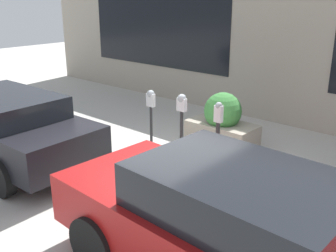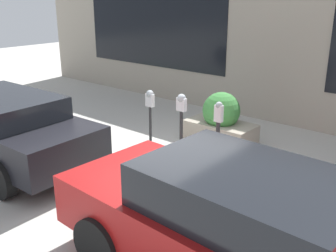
% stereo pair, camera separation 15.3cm
% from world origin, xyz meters
% --- Properties ---
extents(ground_plane, '(40.00, 40.00, 0.00)m').
position_xyz_m(ground_plane, '(0.00, 0.00, 0.00)').
color(ground_plane, '#ADAAA3').
extents(curb_strip, '(19.00, 0.16, 0.04)m').
position_xyz_m(curb_strip, '(0.00, 0.08, 0.02)').
color(curb_strip, '#338C47').
rests_on(curb_strip, ground_plane).
extents(building_facade, '(19.00, 0.17, 4.18)m').
position_xyz_m(building_facade, '(0.00, -4.47, 2.10)').
color(building_facade, '#9E9384').
rests_on(building_facade, ground_plane).
extents(parking_meter_nearest, '(0.15, 0.13, 1.49)m').
position_xyz_m(parking_meter_nearest, '(-0.86, -0.57, 0.93)').
color(parking_meter_nearest, '#232326').
rests_on(parking_meter_nearest, ground_plane).
extents(parking_meter_second, '(0.20, 0.17, 1.51)m').
position_xyz_m(parking_meter_second, '(-0.04, -0.51, 1.08)').
color(parking_meter_second, '#232326').
rests_on(parking_meter_second, ground_plane).
extents(parking_meter_middle, '(0.18, 0.15, 1.46)m').
position_xyz_m(parking_meter_middle, '(0.78, -0.50, 1.08)').
color(parking_meter_middle, '#232326').
rests_on(parking_meter_middle, ground_plane).
extents(planter_box, '(1.56, 0.85, 1.24)m').
position_xyz_m(planter_box, '(0.02, -2.04, 0.52)').
color(planter_box, gray).
rests_on(planter_box, ground_plane).
extents(parked_car_front, '(4.48, 1.91, 1.56)m').
position_xyz_m(parked_car_front, '(-2.65, 1.80, 0.84)').
color(parked_car_front, maroon).
rests_on(parked_car_front, ground_plane).
extents(parked_car_middle, '(4.70, 1.88, 1.46)m').
position_xyz_m(parked_car_middle, '(2.87, 1.66, 0.79)').
color(parked_car_middle, black).
rests_on(parked_car_middle, ground_plane).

